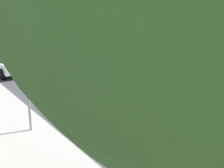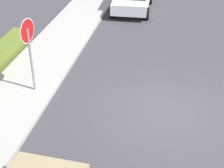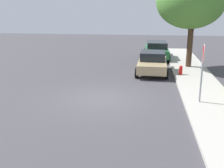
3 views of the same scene
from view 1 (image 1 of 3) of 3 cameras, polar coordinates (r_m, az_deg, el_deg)
The scene contains 4 objects.
ground_plane at distance 12.03m, azimuth 5.41°, elevation -4.92°, with size 60.00×60.00×0.00m, color #423F44.
sidewalk_curb at distance 9.73m, azimuth -18.45°, elevation -10.47°, with size 32.00×2.42×0.14m, color #B2ADA3.
stop_sign at distance 9.48m, azimuth -16.92°, elevation 0.92°, with size 0.82×0.13×2.77m.
parked_car_white at distance 19.09m, azimuth -19.97°, elevation 4.30°, with size 4.01×2.24×1.45m.
Camera 1 is at (-8.48, 7.40, 4.24)m, focal length 45.00 mm.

